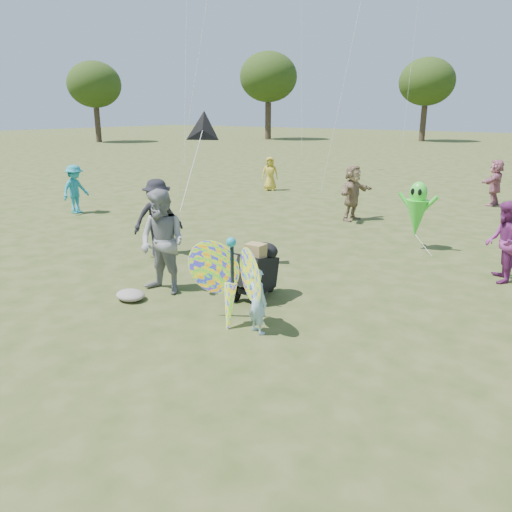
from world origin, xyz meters
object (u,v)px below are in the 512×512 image
at_px(crowd_i, 75,189).
at_px(alien_kite, 417,212).
at_px(crowd_d, 353,193).
at_px(crowd_j, 495,182).
at_px(crowd_g, 270,174).
at_px(jogging_stroller, 259,267).
at_px(butterfly_kite, 231,283).
at_px(crowd_e, 503,242).
at_px(child_girl, 258,301).
at_px(crowd_b, 158,218).
at_px(adult_man, 162,242).

xyz_separation_m(crowd_i, alien_kite, (11.01, 2.27, 0.14)).
xyz_separation_m(crowd_d, crowd_i, (-8.18, -4.53, -0.07)).
relative_size(crowd_d, alien_kite, 1.03).
xyz_separation_m(crowd_d, crowd_j, (3.14, 5.47, -0.04)).
xyz_separation_m(crowd_g, jogging_stroller, (7.25, -10.96, -0.12)).
bearing_deg(butterfly_kite, crowd_e, 57.91).
relative_size(child_girl, crowd_i, 0.65).
bearing_deg(crowd_g, jogging_stroller, -86.20).
relative_size(crowd_d, butterfly_kite, 1.03).
bearing_deg(butterfly_kite, crowd_b, 151.15).
distance_m(child_girl, butterfly_kite, 0.57).
distance_m(crowd_b, crowd_g, 10.61).
xyz_separation_m(crowd_e, crowd_j, (-1.97, 9.15, 0.01)).
bearing_deg(alien_kite, butterfly_kite, -97.59).
relative_size(crowd_e, alien_kite, 0.97).
distance_m(crowd_b, jogging_stroller, 3.84).
distance_m(crowd_b, butterfly_kite, 4.63).
distance_m(child_girl, crowd_i, 11.46).
bearing_deg(jogging_stroller, butterfly_kite, -76.91).
relative_size(crowd_d, crowd_j, 1.05).
bearing_deg(crowd_i, alien_kite, -87.37).
bearing_deg(crowd_e, crowd_d, -143.68).
bearing_deg(child_girl, jogging_stroller, -38.40).
relative_size(crowd_e, crowd_g, 1.15).
xyz_separation_m(child_girl, crowd_g, (-8.13, 12.21, 0.19)).
relative_size(crowd_j, jogging_stroller, 1.56).
bearing_deg(jogging_stroller, crowd_e, 44.68).
xyz_separation_m(adult_man, butterfly_kite, (2.03, -0.45, -0.27)).
bearing_deg(jogging_stroller, child_girl, -57.24).
bearing_deg(alien_kite, jogging_stroller, -103.15).
distance_m(child_girl, alien_kite, 6.44).
bearing_deg(crowd_j, alien_kite, 4.21).
xyz_separation_m(crowd_b, crowd_j, (5.23, 11.93, -0.08)).
relative_size(crowd_i, jogging_stroller, 1.52).
distance_m(crowd_e, crowd_j, 9.36).
height_order(crowd_e, alien_kite, alien_kite).
xyz_separation_m(crowd_d, crowd_g, (-5.63, 3.54, -0.16)).
bearing_deg(child_girl, adult_man, 7.01).
bearing_deg(crowd_d, child_girl, -157.22).
xyz_separation_m(child_girl, alien_kite, (0.33, 6.41, 0.43)).
height_order(crowd_j, alien_kite, alien_kite).
distance_m(child_girl, crowd_e, 5.65).
relative_size(child_girl, jogging_stroller, 0.99).
bearing_deg(crowd_i, crowd_d, -70.03).
xyz_separation_m(crowd_j, jogging_stroller, (-1.52, -12.90, -0.24)).
bearing_deg(crowd_d, adult_man, -173.68).
height_order(adult_man, crowd_b, adult_man).
height_order(crowd_e, crowd_g, crowd_e).
relative_size(crowd_d, crowd_g, 1.22).
xyz_separation_m(child_girl, crowd_i, (-10.68, 4.14, 0.29)).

